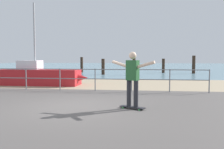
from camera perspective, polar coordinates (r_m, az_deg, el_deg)
ground_plane at (r=6.97m, az=-10.70°, el=-9.05°), size 24.00×10.00×0.04m
beach_strip at (r=14.69m, az=-0.96°, el=-2.13°), size 24.00×6.00×0.04m
sea_surface at (r=42.53m, az=4.54°, el=1.85°), size 72.00×50.00×0.04m
railing_fence at (r=11.75m, az=-12.05°, el=-0.31°), size 13.55×0.05×1.05m
sailboat at (r=14.29m, az=-15.77°, el=-0.36°), size 4.95×1.42×4.60m
skateboard at (r=7.45m, az=4.76°, el=-7.61°), size 0.80×0.54×0.08m
skateboarder at (r=7.32m, az=4.81°, el=-0.31°), size 1.33×0.74×1.65m
groyne_post_0 at (r=25.93m, az=-7.08°, el=2.27°), size 0.28×0.28×1.61m
groyne_post_1 at (r=22.21m, az=-2.09°, el=1.82°), size 0.30×0.30×1.45m
groyne_post_2 at (r=21.44m, az=5.15°, el=1.91°), size 0.26×0.26×1.59m
groyne_post_3 at (r=25.34m, az=11.88°, el=2.00°), size 0.29×0.29×1.46m
groyne_post_4 at (r=24.92m, az=18.51°, el=2.19°), size 0.31×0.31×1.75m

